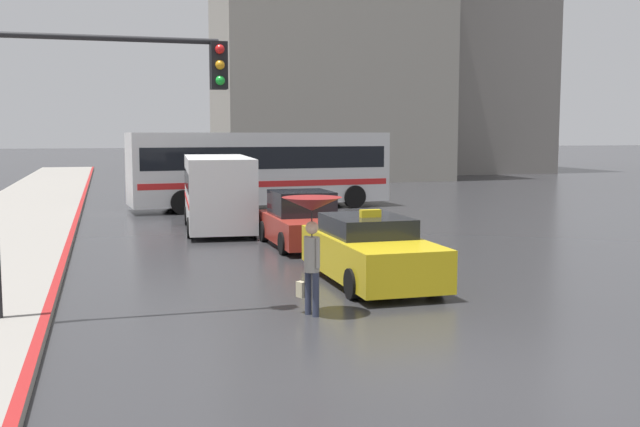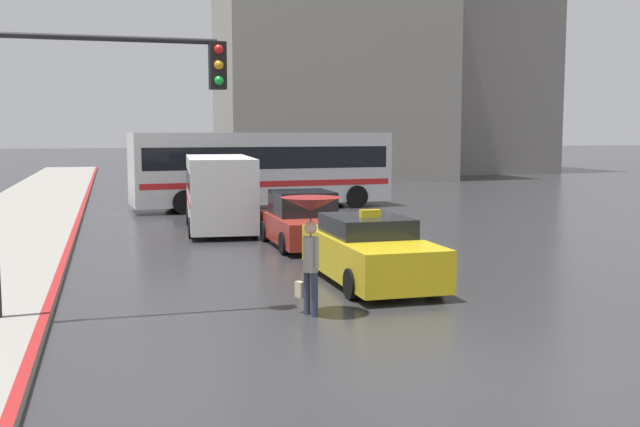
{
  "view_description": "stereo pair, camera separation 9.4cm",
  "coord_description": "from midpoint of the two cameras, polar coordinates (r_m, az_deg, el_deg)",
  "views": [
    {
      "loc": [
        -4.18,
        -8.9,
        3.18
      ],
      "look_at": [
        0.35,
        6.84,
        1.4
      ],
      "focal_mm": 42.0,
      "sensor_mm": 36.0,
      "label": 1
    },
    {
      "loc": [
        -4.09,
        -8.93,
        3.18
      ],
      "look_at": [
        0.35,
        6.84,
        1.4
      ],
      "focal_mm": 42.0,
      "sensor_mm": 36.0,
      "label": 2
    }
  ],
  "objects": [
    {
      "name": "taxi",
      "position": [
        15.91,
        3.62,
        -2.89
      ],
      "size": [
        1.91,
        4.56,
        1.56
      ],
      "rotation": [
        0.0,
        0.0,
        3.14
      ],
      "color": "gold",
      "rests_on": "ground_plane"
    },
    {
      "name": "ground_plane",
      "position": [
        10.33,
        8.57,
        -11.8
      ],
      "size": [
        300.0,
        300.0,
        0.0
      ],
      "primitive_type": "plane",
      "color": "#2D2D30"
    },
    {
      "name": "traffic_light",
      "position": [
        12.94,
        -16.91,
        7.48
      ],
      "size": [
        3.87,
        0.38,
        5.01
      ],
      "color": "black",
      "rests_on": "ground_plane"
    },
    {
      "name": "pedestrian_with_umbrella",
      "position": [
        12.87,
        -0.85,
        -0.44
      ],
      "size": [
        1.04,
        1.04,
        2.07
      ],
      "rotation": [
        0.0,
        0.0,
        1.94
      ],
      "color": "#2D3347",
      "rests_on": "ground_plane"
    },
    {
      "name": "building_tower_far",
      "position": [
        64.04,
        10.23,
        14.72
      ],
      "size": [
        11.78,
        12.59,
        25.56
      ],
      "color": "gray",
      "rests_on": "ground_plane"
    },
    {
      "name": "city_bus",
      "position": [
        31.39,
        -4.65,
        3.59
      ],
      "size": [
        10.91,
        3.36,
        3.17
      ],
      "rotation": [
        0.0,
        0.0,
        -1.49
      ],
      "color": "silver",
      "rests_on": "ground_plane"
    },
    {
      "name": "sedan_red",
      "position": [
        20.93,
        -1.46,
        -0.63
      ],
      "size": [
        1.91,
        4.03,
        1.54
      ],
      "rotation": [
        0.0,
        0.0,
        3.14
      ],
      "color": "#A52D23",
      "rests_on": "ground_plane"
    },
    {
      "name": "ambulance_van",
      "position": [
        24.55,
        -7.9,
        1.82
      ],
      "size": [
        2.45,
        5.74,
        2.39
      ],
      "rotation": [
        0.0,
        0.0,
        3.06
      ],
      "color": "silver",
      "rests_on": "ground_plane"
    }
  ]
}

